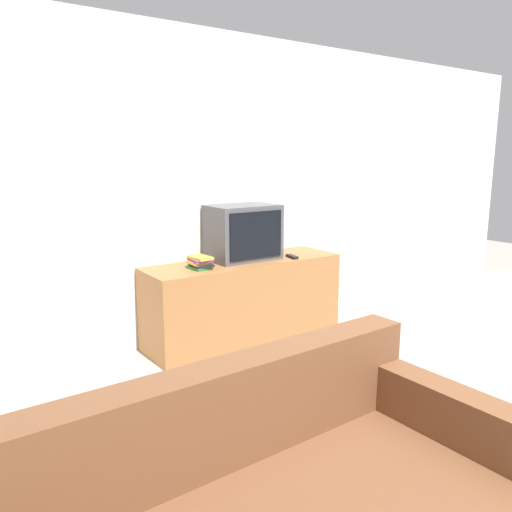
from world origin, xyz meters
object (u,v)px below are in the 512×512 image
at_px(book_stack, 200,262).
at_px(television, 243,232).
at_px(tv_stand, 245,300).
at_px(remote_on_stand, 292,257).

bearing_deg(book_stack, television, 13.29).
xyz_separation_m(tv_stand, remote_on_stand, (0.41, -0.14, 0.36)).
distance_m(tv_stand, television, 0.59).
bearing_deg(remote_on_stand, television, 152.51).
xyz_separation_m(television, remote_on_stand, (0.38, -0.20, -0.22)).
bearing_deg(remote_on_stand, book_stack, 174.53).
height_order(tv_stand, book_stack, book_stack).
bearing_deg(tv_stand, television, 63.75).
relative_size(tv_stand, television, 2.97).
relative_size(tv_stand, remote_on_stand, 11.07).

